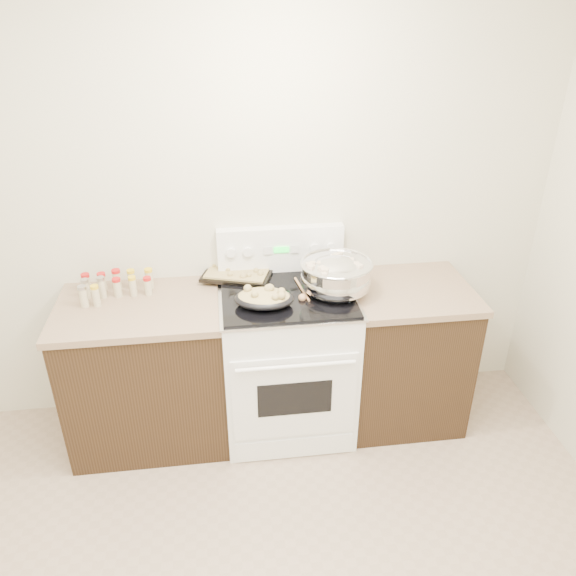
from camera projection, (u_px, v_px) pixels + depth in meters
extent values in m
cube|color=beige|center=(220.00, 206.00, 3.27)|extent=(4.00, 0.05, 2.70)
cube|color=black|center=(149.00, 375.00, 3.34)|extent=(0.90, 0.64, 0.88)
cube|color=brown|center=(139.00, 308.00, 3.13)|extent=(0.93, 0.67, 0.04)
cube|color=black|center=(402.00, 355.00, 3.52)|extent=(0.70, 0.64, 0.88)
cube|color=brown|center=(409.00, 291.00, 3.30)|extent=(0.73, 0.67, 0.04)
cube|color=white|center=(287.00, 362.00, 3.42)|extent=(0.76, 0.66, 0.92)
cube|color=white|center=(295.00, 398.00, 3.13)|extent=(0.70, 0.01, 0.55)
cube|color=black|center=(295.00, 399.00, 3.12)|extent=(0.42, 0.01, 0.22)
cylinder|color=white|center=(296.00, 366.00, 2.98)|extent=(0.65, 0.02, 0.02)
cube|color=white|center=(294.00, 448.00, 3.31)|extent=(0.70, 0.01, 0.14)
cube|color=silver|center=(287.00, 295.00, 3.20)|extent=(0.78, 0.68, 0.01)
cube|color=black|center=(287.00, 293.00, 3.19)|extent=(0.74, 0.64, 0.01)
cube|color=white|center=(281.00, 249.00, 3.38)|extent=(0.76, 0.07, 0.28)
cylinder|color=white|center=(231.00, 253.00, 3.30)|extent=(0.06, 0.02, 0.06)
cylinder|color=white|center=(248.00, 252.00, 3.31)|extent=(0.06, 0.02, 0.06)
cylinder|color=white|center=(315.00, 248.00, 3.36)|extent=(0.06, 0.02, 0.06)
cylinder|color=white|center=(331.00, 247.00, 3.37)|extent=(0.06, 0.02, 0.06)
cube|color=#19E533|center=(281.00, 250.00, 3.34)|extent=(0.09, 0.00, 0.04)
cube|color=silver|center=(268.00, 251.00, 3.33)|extent=(0.05, 0.00, 0.05)
cube|color=silver|center=(295.00, 249.00, 3.35)|extent=(0.05, 0.00, 0.05)
ellipsoid|color=silver|center=(336.00, 279.00, 3.17)|extent=(0.44, 0.44, 0.24)
cylinder|color=silver|center=(335.00, 290.00, 3.20)|extent=(0.22, 0.22, 0.01)
torus|color=silver|center=(337.00, 263.00, 3.12)|extent=(0.41, 0.41, 0.02)
cylinder|color=silver|center=(336.00, 274.00, 3.16)|extent=(0.39, 0.39, 0.13)
cylinder|color=brown|center=(336.00, 265.00, 3.13)|extent=(0.36, 0.36, 0.00)
cube|color=beige|center=(340.00, 254.00, 3.24)|extent=(0.04, 0.04, 0.02)
cube|color=beige|center=(356.00, 265.00, 3.12)|extent=(0.04, 0.04, 0.03)
cube|color=beige|center=(334.00, 257.00, 3.20)|extent=(0.04, 0.04, 0.03)
cube|color=beige|center=(338.00, 264.00, 3.13)|extent=(0.04, 0.04, 0.03)
cube|color=beige|center=(309.00, 266.00, 3.11)|extent=(0.04, 0.04, 0.03)
cube|color=beige|center=(324.00, 275.00, 3.01)|extent=(0.03, 0.03, 0.02)
cube|color=beige|center=(321.00, 265.00, 3.12)|extent=(0.04, 0.04, 0.03)
cube|color=beige|center=(325.00, 272.00, 3.04)|extent=(0.05, 0.05, 0.03)
cube|color=beige|center=(322.00, 270.00, 3.06)|extent=(0.05, 0.05, 0.03)
cube|color=beige|center=(325.00, 265.00, 3.11)|extent=(0.04, 0.04, 0.02)
cube|color=beige|center=(319.00, 265.00, 3.12)|extent=(0.04, 0.04, 0.02)
cube|color=beige|center=(336.00, 257.00, 3.21)|extent=(0.05, 0.05, 0.03)
cube|color=beige|center=(350.00, 261.00, 3.16)|extent=(0.04, 0.04, 0.03)
cube|color=beige|center=(331.00, 261.00, 3.16)|extent=(0.05, 0.05, 0.03)
cube|color=beige|center=(359.00, 267.00, 3.10)|extent=(0.04, 0.04, 0.03)
cube|color=beige|center=(311.00, 268.00, 3.08)|extent=(0.05, 0.05, 0.03)
cube|color=beige|center=(312.00, 264.00, 3.13)|extent=(0.03, 0.03, 0.02)
ellipsoid|color=black|center=(264.00, 299.00, 3.05)|extent=(0.36, 0.28, 0.08)
ellipsoid|color=tan|center=(264.00, 297.00, 3.04)|extent=(0.32, 0.25, 0.06)
sphere|color=tan|center=(248.00, 288.00, 3.05)|extent=(0.05, 0.05, 0.05)
sphere|color=tan|center=(282.00, 296.00, 2.98)|extent=(0.05, 0.05, 0.05)
sphere|color=tan|center=(281.00, 291.00, 3.02)|extent=(0.04, 0.04, 0.04)
sphere|color=tan|center=(269.00, 289.00, 3.06)|extent=(0.05, 0.05, 0.05)
sphere|color=tan|center=(269.00, 288.00, 3.05)|extent=(0.04, 0.04, 0.04)
sphere|color=tan|center=(270.00, 288.00, 3.05)|extent=(0.05, 0.05, 0.05)
sphere|color=tan|center=(255.00, 294.00, 2.99)|extent=(0.04, 0.04, 0.04)
sphere|color=tan|center=(275.00, 297.00, 2.98)|extent=(0.04, 0.04, 0.04)
cube|color=black|center=(238.00, 274.00, 3.38)|extent=(0.47, 0.39, 0.02)
cube|color=tan|center=(238.00, 272.00, 3.38)|extent=(0.42, 0.34, 0.02)
sphere|color=tan|center=(243.00, 276.00, 3.29)|extent=(0.04, 0.04, 0.04)
sphere|color=tan|center=(230.00, 266.00, 3.42)|extent=(0.03, 0.03, 0.03)
sphere|color=tan|center=(261.00, 274.00, 3.32)|extent=(0.04, 0.04, 0.04)
sphere|color=tan|center=(249.00, 275.00, 3.31)|extent=(0.03, 0.03, 0.03)
sphere|color=tan|center=(214.00, 265.00, 3.43)|extent=(0.04, 0.04, 0.04)
sphere|color=tan|center=(256.00, 271.00, 3.36)|extent=(0.03, 0.03, 0.03)
sphere|color=tan|center=(230.00, 274.00, 3.31)|extent=(0.03, 0.03, 0.03)
sphere|color=tan|center=(228.00, 269.00, 3.37)|extent=(0.03, 0.03, 0.03)
sphere|color=tan|center=(220.00, 265.00, 3.44)|extent=(0.04, 0.04, 0.04)
sphere|color=tan|center=(259.00, 265.00, 3.43)|extent=(0.04, 0.04, 0.04)
cylinder|color=tan|center=(302.00, 289.00, 3.21)|extent=(0.05, 0.28, 0.01)
sphere|color=tan|center=(302.00, 298.00, 3.11)|extent=(0.04, 0.04, 0.04)
sphere|color=#8AB8CF|center=(348.00, 296.00, 3.10)|extent=(0.08, 0.08, 0.08)
cylinder|color=#8AB8CF|center=(355.00, 284.00, 3.17)|extent=(0.15, 0.22, 0.07)
cylinder|color=#BFB28C|center=(87.00, 284.00, 3.23)|extent=(0.05, 0.05, 0.09)
cylinder|color=#B21414|center=(85.00, 275.00, 3.21)|extent=(0.05, 0.05, 0.02)
cylinder|color=#BFB28C|center=(102.00, 283.00, 3.25)|extent=(0.05, 0.05, 0.09)
cylinder|color=#B21414|center=(101.00, 275.00, 3.22)|extent=(0.05, 0.05, 0.02)
cylinder|color=#BFB28C|center=(117.00, 281.00, 3.26)|extent=(0.05, 0.05, 0.11)
cylinder|color=#B21414|center=(116.00, 271.00, 3.23)|extent=(0.05, 0.05, 0.02)
cylinder|color=#BFB28C|center=(132.00, 281.00, 3.26)|extent=(0.04, 0.04, 0.10)
cylinder|color=gold|center=(131.00, 271.00, 3.23)|extent=(0.04, 0.04, 0.02)
cylinder|color=#BFB28C|center=(149.00, 280.00, 3.27)|extent=(0.04, 0.04, 0.11)
cylinder|color=gold|center=(148.00, 270.00, 3.24)|extent=(0.05, 0.05, 0.02)
cylinder|color=#BFB28C|center=(86.00, 290.00, 3.16)|extent=(0.04, 0.04, 0.10)
cylinder|color=#B2B2B7|center=(84.00, 281.00, 3.14)|extent=(0.04, 0.04, 0.02)
cylinder|color=#BFB28C|center=(102.00, 289.00, 3.17)|extent=(0.04, 0.04, 0.11)
cylinder|color=#B2B2B7|center=(100.00, 279.00, 3.14)|extent=(0.04, 0.04, 0.02)
cylinder|color=#BFB28C|center=(118.00, 289.00, 3.18)|extent=(0.04, 0.04, 0.10)
cylinder|color=#B21414|center=(116.00, 280.00, 3.15)|extent=(0.05, 0.05, 0.02)
cylinder|color=#BFB28C|center=(133.00, 288.00, 3.18)|extent=(0.04, 0.04, 0.10)
cylinder|color=gold|center=(132.00, 278.00, 3.16)|extent=(0.04, 0.04, 0.02)
cylinder|color=#BFB28C|center=(148.00, 287.00, 3.20)|extent=(0.04, 0.04, 0.09)
cylinder|color=#B21414|center=(147.00, 279.00, 3.17)|extent=(0.04, 0.04, 0.02)
cylinder|color=#BFB28C|center=(84.00, 298.00, 3.07)|extent=(0.05, 0.05, 0.11)
cylinder|color=#B2B2B7|center=(82.00, 288.00, 3.04)|extent=(0.05, 0.05, 0.02)
cylinder|color=#BFB28C|center=(96.00, 297.00, 3.08)|extent=(0.04, 0.04, 0.11)
cylinder|color=gold|center=(94.00, 287.00, 3.05)|extent=(0.04, 0.04, 0.02)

